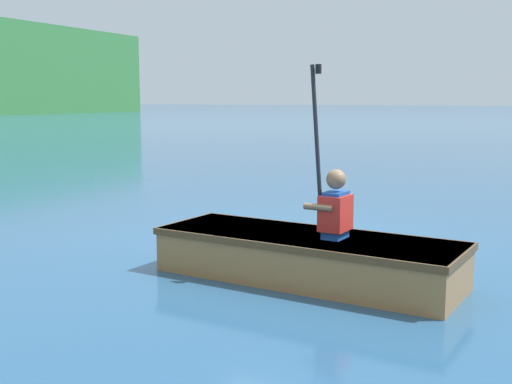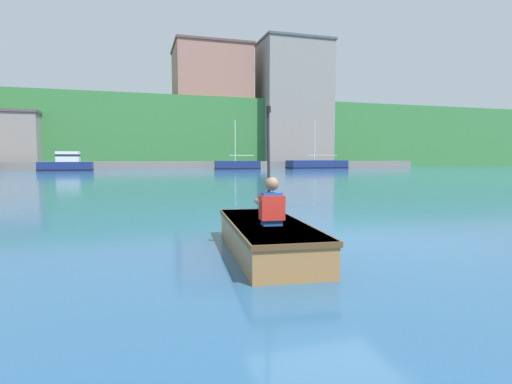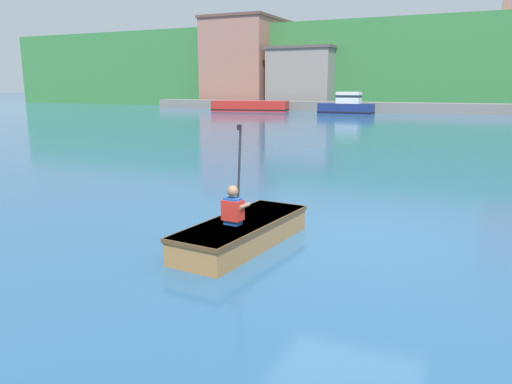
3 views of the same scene
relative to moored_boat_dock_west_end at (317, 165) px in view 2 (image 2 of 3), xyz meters
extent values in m
plane|color=#28567F|center=(-17.19, -37.15, -0.48)|extent=(300.00, 300.00, 0.00)
cube|color=#387A3D|center=(-17.19, 18.31, 4.12)|extent=(120.00, 20.00, 9.20)
cube|color=gray|center=(-34.18, 9.95, 2.64)|extent=(7.00, 8.41, 6.23)
cube|color=#4F4C49|center=(-34.18, 9.95, 5.90)|extent=(7.30, 8.71, 0.30)
cube|color=#9E6B5B|center=(-10.12, 12.98, 7.64)|extent=(9.98, 8.77, 16.24)
cube|color=brown|center=(-10.12, 12.98, 15.91)|extent=(10.28, 9.07, 0.30)
cube|color=gray|center=(0.89, 9.61, 8.02)|extent=(9.33, 6.60, 17.01)
cube|color=#4F4C49|center=(0.89, 9.61, 16.67)|extent=(9.63, 6.90, 0.30)
cube|color=slate|center=(-17.19, 3.25, -0.03)|extent=(63.57, 2.40, 0.90)
cube|color=navy|center=(0.00, 0.00, 0.02)|extent=(7.21, 2.56, 1.01)
cube|color=black|center=(0.00, 0.00, -0.31)|extent=(7.25, 2.61, 0.10)
cylinder|color=silver|center=(-0.35, -0.02, 2.87)|extent=(0.10, 0.10, 4.70)
cylinder|color=silver|center=(0.71, 0.03, 1.12)|extent=(3.91, 0.26, 0.07)
cube|color=navy|center=(-26.76, -1.42, -0.03)|extent=(4.80, 1.57, 0.90)
cube|color=black|center=(-26.76, -1.42, -0.32)|extent=(4.84, 1.62, 0.10)
cube|color=silver|center=(-26.53, -1.43, 0.92)|extent=(2.05, 1.20, 0.99)
cube|color=#19232D|center=(-26.53, -1.43, 1.04)|extent=(2.07, 1.22, 0.20)
cube|color=navy|center=(-9.83, -0.82, 0.00)|extent=(4.88, 1.80, 0.96)
cube|color=black|center=(-9.83, -0.82, -0.31)|extent=(4.92, 1.84, 0.10)
cylinder|color=silver|center=(-10.07, -0.80, 2.66)|extent=(0.10, 0.10, 4.38)
cylinder|color=silver|center=(-9.35, -0.84, 1.07)|extent=(2.64, 0.21, 0.07)
cube|color=#A3703D|center=(-18.64, -38.03, -0.28)|extent=(1.14, 2.75, 0.41)
cube|color=brown|center=(-18.64, -38.03, -0.11)|extent=(1.18, 2.80, 0.06)
cube|color=brown|center=(-18.64, -38.03, -0.12)|extent=(0.95, 2.36, 0.02)
cone|color=#A3703D|center=(-18.52, -36.75, -0.26)|extent=(0.34, 0.34, 0.37)
cube|color=#A3703D|center=(-18.66, -38.23, -0.13)|extent=(0.86, 0.24, 0.03)
cube|color=#1E4CA5|center=(-18.67, -38.29, 0.13)|extent=(0.25, 0.18, 0.41)
cube|color=red|center=(-18.67, -38.29, 0.15)|extent=(0.31, 0.24, 0.30)
sphere|color=#997051|center=(-18.67, -38.29, 0.43)|extent=(0.17, 0.17, 0.17)
cylinder|color=#997051|center=(-18.51, -38.22, 0.21)|extent=(0.08, 0.26, 0.06)
cylinder|color=#997051|center=(-18.81, -38.19, 0.21)|extent=(0.08, 0.26, 0.06)
cylinder|color=#232328|center=(-18.65, -38.12, 0.67)|extent=(0.05, 0.15, 1.45)
cylinder|color=black|center=(-18.65, -38.12, 1.36)|extent=(0.05, 0.05, 0.08)
camera|label=1|loc=(-23.82, -40.03, 1.11)|focal=45.00mm
camera|label=2|loc=(-20.24, -42.91, 0.75)|focal=28.00mm
camera|label=3|loc=(-15.32, -44.68, 1.96)|focal=35.00mm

